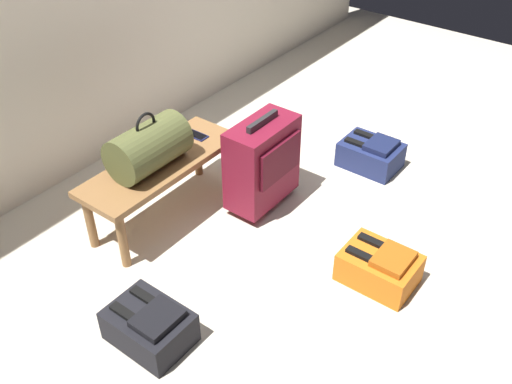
% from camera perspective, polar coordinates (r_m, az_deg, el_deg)
% --- Properties ---
extents(ground_plane, '(6.60, 6.60, 0.00)m').
position_cam_1_polar(ground_plane, '(3.48, 6.42, -2.75)').
color(ground_plane, beige).
extents(bench, '(1.00, 0.36, 0.39)m').
position_cam_1_polar(bench, '(3.35, -9.24, 2.16)').
color(bench, olive).
rests_on(bench, ground).
extents(duffel_bag_olive, '(0.44, 0.26, 0.34)m').
position_cam_1_polar(duffel_bag_olive, '(3.21, -10.47, 4.37)').
color(duffel_bag_olive, '#51562D').
rests_on(duffel_bag_olive, bench).
extents(cell_phone, '(0.07, 0.14, 0.01)m').
position_cam_1_polar(cell_phone, '(3.52, -5.86, 5.55)').
color(cell_phone, '#191E4C').
rests_on(cell_phone, bench).
extents(suitcase_upright_burgundy, '(0.46, 0.26, 0.60)m').
position_cam_1_polar(suitcase_upright_burgundy, '(3.41, 0.66, 2.95)').
color(suitcase_upright_burgundy, maroon).
rests_on(suitcase_upright_burgundy, ground).
extents(backpack_navy, '(0.28, 0.38, 0.21)m').
position_cam_1_polar(backpack_navy, '(3.94, 11.17, 3.66)').
color(backpack_navy, navy).
rests_on(backpack_navy, ground).
extents(backpack_orange, '(0.28, 0.38, 0.21)m').
position_cam_1_polar(backpack_orange, '(3.10, 11.99, -7.19)').
color(backpack_orange, orange).
rests_on(backpack_orange, ground).
extents(backpack_dark, '(0.28, 0.38, 0.21)m').
position_cam_1_polar(backpack_dark, '(2.81, -10.34, -12.74)').
color(backpack_dark, black).
rests_on(backpack_dark, ground).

